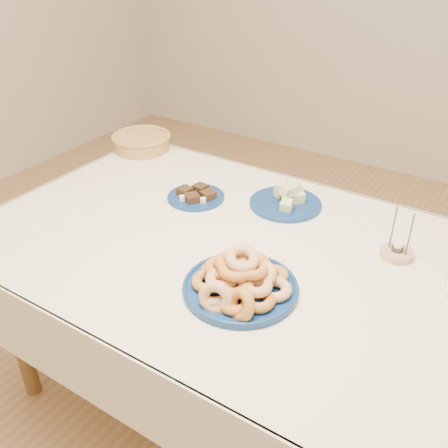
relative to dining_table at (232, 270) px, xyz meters
The scene contains 7 objects.
ground 0.64m from the dining_table, ahead, with size 5.00×5.00×0.00m, color #997148.
dining_table is the anchor object (origin of this frame).
donut_platter 0.29m from the dining_table, 53.10° to the right, with size 0.35×0.35×0.15m.
melon_plate 0.36m from the dining_table, 85.09° to the left, with size 0.34×0.34×0.09m.
brownie_plate 0.36m from the dining_table, 146.16° to the left, with size 0.28×0.28×0.04m.
wicker_basket 0.89m from the dining_table, 149.98° to the left, with size 0.35×0.35×0.07m.
candle_holder 0.53m from the dining_table, 24.60° to the left, with size 0.12×0.12×0.17m.
Camera 1 is at (0.71, -1.15, 1.64)m, focal length 40.00 mm.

